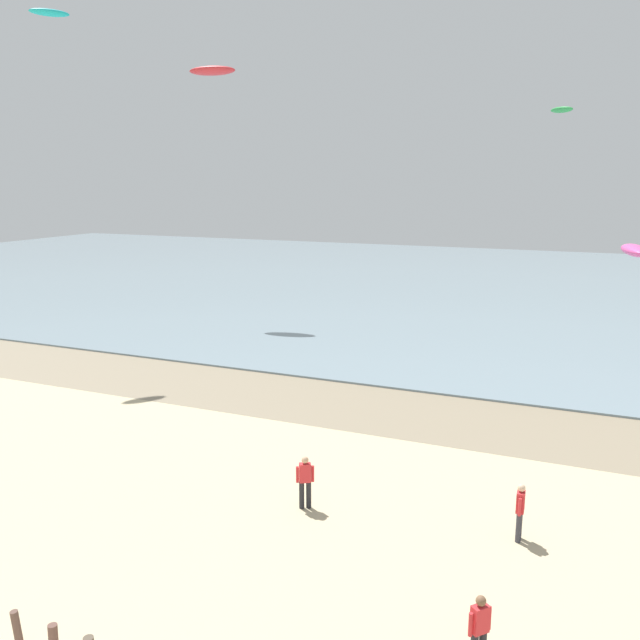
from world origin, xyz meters
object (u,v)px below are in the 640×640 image
object	(u,v)px
kite_aloft_6	(212,71)
kite_aloft_8	(635,250)
kite_aloft_3	(49,13)
kite_aloft_2	(562,110)
person_left_flank	(479,630)
person_mid_beach	(305,481)
person_nearest_camera	(520,510)

from	to	relation	value
kite_aloft_6	kite_aloft_8	size ratio (longest dim) A/B	1.03
kite_aloft_3	kite_aloft_6	distance (m)	14.10
kite_aloft_2	person_left_flank	bearing A→B (deg)	-44.48
kite_aloft_2	kite_aloft_8	distance (m)	17.02
kite_aloft_6	kite_aloft_8	xyz separation A→B (m)	(28.04, -8.41, -10.85)
kite_aloft_2	kite_aloft_8	size ratio (longest dim) A/B	0.58
kite_aloft_6	person_mid_beach	bearing A→B (deg)	-63.32
person_left_flank	kite_aloft_8	xyz separation A→B (m)	(3.07, 22.17, 5.87)
kite_aloft_6	kite_aloft_8	distance (m)	31.22
person_nearest_camera	kite_aloft_6	world-z (taller)	kite_aloft_6
kite_aloft_2	kite_aloft_6	world-z (taller)	kite_aloft_6
person_nearest_camera	kite_aloft_3	size ratio (longest dim) A/B	0.84
kite_aloft_3	person_nearest_camera	bearing A→B (deg)	-75.43
kite_aloft_8	kite_aloft_3	bearing A→B (deg)	-88.44
person_mid_beach	kite_aloft_8	bearing A→B (deg)	61.64
person_nearest_camera	kite_aloft_8	xyz separation A→B (m)	(2.92, 16.55, 5.87)
person_nearest_camera	kite_aloft_8	bearing A→B (deg)	79.99
kite_aloft_3	kite_aloft_6	bearing A→B (deg)	32.36
kite_aloft_8	kite_aloft_2	bearing A→B (deg)	-171.23
person_nearest_camera	person_left_flank	distance (m)	5.63
person_mid_beach	kite_aloft_3	xyz separation A→B (m)	(-19.93, 11.59, 17.73)
person_mid_beach	kite_aloft_3	world-z (taller)	kite_aloft_3
person_nearest_camera	person_mid_beach	distance (m)	6.39
person_left_flank	kite_aloft_6	distance (m)	42.87
kite_aloft_2	person_mid_beach	bearing A→B (deg)	-55.29
person_nearest_camera	kite_aloft_6	distance (m)	39.16
kite_aloft_3	kite_aloft_8	distance (m)	32.03
person_nearest_camera	kite_aloft_8	world-z (taller)	kite_aloft_8
person_left_flank	kite_aloft_2	xyz separation A→B (m)	(-1.62, 36.55, 13.69)
person_mid_beach	kite_aloft_2	size ratio (longest dim) A/B	0.87
person_nearest_camera	kite_aloft_3	bearing A→B (deg)	157.41
person_left_flank	kite_aloft_6	size ratio (longest dim) A/B	0.49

